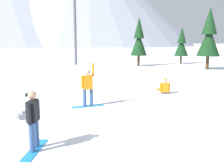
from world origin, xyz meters
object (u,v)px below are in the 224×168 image
Objects in this scene: backpack_grey at (24,115)px; ski_lift_tower at (75,20)px; pine_tree_broad at (139,40)px; pine_tree_leaning at (209,36)px; snowboarder_background at (164,88)px; pine_tree_twin at (181,44)px; snowboarder_midground at (88,86)px; snowboarder_foreground at (33,119)px.

ski_lift_tower is at bearing 97.02° from backpack_grey.
pine_tree_broad is 8.13m from pine_tree_leaning.
ski_lift_tower is at bearing 170.64° from pine_tree_broad.
snowboarder_background is 8.20m from backpack_grey.
backpack_grey is 0.09× the size of pine_tree_broad.
pine_tree_broad reaches higher than pine_tree_twin.
pine_tree_twin is at bearing 69.46° from snowboarder_midground.
snowboarder_midground reaches higher than snowboarder_foreground.
backpack_grey is at bearing 118.03° from snowboarder_foreground.
snowboarder_foreground is 0.34× the size of pine_tree_twin.
ski_lift_tower reaches higher than pine_tree_twin.
snowboarder_foreground is at bearing -119.38° from snowboarder_background.
pine_tree_broad is (3.06, 20.26, 2.29)m from snowboarder_midground.
snowboarder_foreground is 0.94× the size of snowboarder_background.
pine_tree_leaning is at bearing 56.16° from backpack_grey.
pine_tree_leaning is at bearing 62.86° from snowboarder_foreground.
pine_tree_leaning is 0.68× the size of ski_lift_tower.
pine_tree_twin is at bearing 9.39° from ski_lift_tower.
snowboarder_background is at bearing 60.62° from snowboarder_foreground.
snowboarder_foreground is 9.49m from snowboarder_background.
pine_tree_twin is (5.03, 20.58, 2.35)m from snowboarder_background.
snowboarder_foreground is at bearing -117.14° from pine_tree_leaning.
snowboarder_background is 21.31m from pine_tree_twin.
pine_tree_leaning is at bearing -25.49° from pine_tree_broad.
snowboarder_midground is at bearing -98.59° from pine_tree_broad.
snowboarder_midground is 22.71m from ski_lift_tower.
snowboarder_foreground is 0.26× the size of pine_tree_leaning.
pine_tree_broad is at bearing 81.41° from snowboarder_midground.
snowboarder_background is 15.23m from pine_tree_leaning.
ski_lift_tower reaches higher than pine_tree_leaning.
pine_tree_broad is (-0.88, 16.89, 2.92)m from snowboarder_background.
pine_tree_leaning is (10.39, 16.76, 2.65)m from snowboarder_midground.
pine_tree_broad is 0.90× the size of pine_tree_leaning.
snowboarder_midground reaches higher than snowboarder_background.
pine_tree_twin is (8.97, 23.94, 1.72)m from snowboarder_midground.
pine_tree_broad is (3.76, 25.15, 2.35)m from snowboarder_foreground.
snowboarder_background is at bearing -87.01° from pine_tree_broad.
ski_lift_tower is (-5.13, 21.61, 4.73)m from snowboarder_midground.
pine_tree_leaning reaches higher than backpack_grey.
backpack_grey is at bearing -123.84° from pine_tree_leaning.
snowboarder_midground is at bearing -139.51° from snowboarder_background.
snowboarder_midground is 3.12m from backpack_grey.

